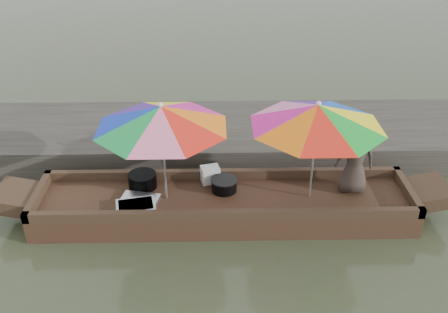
{
  "coord_description": "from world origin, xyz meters",
  "views": [
    {
      "loc": [
        -0.13,
        -6.2,
        4.58
      ],
      "look_at": [
        0.0,
        0.1,
        1.0
      ],
      "focal_mm": 40.0,
      "sensor_mm": 36.0,
      "label": 1
    }
  ],
  "objects_px": {
    "boat_hull": "(224,207)",
    "tray_crayfish": "(136,207)",
    "cooking_pot": "(143,180)",
    "charcoal_grill": "(224,185)",
    "supply_bag": "(210,174)",
    "umbrella_stern": "(314,151)",
    "vendor": "(355,157)",
    "umbrella_bow": "(164,153)",
    "tray_scallop": "(139,201)"
  },
  "relations": [
    {
      "from": "boat_hull",
      "to": "tray_crayfish",
      "type": "xyz_separation_m",
      "value": [
        -1.28,
        -0.28,
        0.22
      ]
    },
    {
      "from": "tray_crayfish",
      "to": "boat_hull",
      "type": "bearing_deg",
      "value": 12.32
    },
    {
      "from": "cooking_pot",
      "to": "umbrella_stern",
      "type": "distance_m",
      "value": 2.64
    },
    {
      "from": "tray_crayfish",
      "to": "charcoal_grill",
      "type": "xyz_separation_m",
      "value": [
        1.29,
        0.48,
        0.05
      ]
    },
    {
      "from": "boat_hull",
      "to": "cooking_pot",
      "type": "xyz_separation_m",
      "value": [
        -1.25,
        0.32,
        0.29
      ]
    },
    {
      "from": "boat_hull",
      "to": "vendor",
      "type": "xyz_separation_m",
      "value": [
        1.95,
        0.16,
        0.75
      ]
    },
    {
      "from": "charcoal_grill",
      "to": "umbrella_stern",
      "type": "height_order",
      "value": "umbrella_stern"
    },
    {
      "from": "vendor",
      "to": "tray_scallop",
      "type": "bearing_deg",
      "value": 9.35
    },
    {
      "from": "charcoal_grill",
      "to": "umbrella_bow",
      "type": "distance_m",
      "value": 1.12
    },
    {
      "from": "cooking_pot",
      "to": "charcoal_grill",
      "type": "xyz_separation_m",
      "value": [
        1.26,
        -0.13,
        -0.02
      ]
    },
    {
      "from": "supply_bag",
      "to": "umbrella_stern",
      "type": "relative_size",
      "value": 0.14
    },
    {
      "from": "charcoal_grill",
      "to": "umbrella_bow",
      "type": "relative_size",
      "value": 0.2
    },
    {
      "from": "supply_bag",
      "to": "umbrella_stern",
      "type": "bearing_deg",
      "value": -16.78
    },
    {
      "from": "charcoal_grill",
      "to": "vendor",
      "type": "distance_m",
      "value": 2.0
    },
    {
      "from": "supply_bag",
      "to": "tray_crayfish",
      "type": "bearing_deg",
      "value": -145.8
    },
    {
      "from": "cooking_pot",
      "to": "umbrella_bow",
      "type": "distance_m",
      "value": 0.83
    },
    {
      "from": "tray_crayfish",
      "to": "umbrella_bow",
      "type": "distance_m",
      "value": 0.89
    },
    {
      "from": "cooking_pot",
      "to": "boat_hull",
      "type": "bearing_deg",
      "value": -14.45
    },
    {
      "from": "charcoal_grill",
      "to": "umbrella_bow",
      "type": "bearing_deg",
      "value": -167.25
    },
    {
      "from": "umbrella_stern",
      "to": "supply_bag",
      "type": "bearing_deg",
      "value": 163.22
    },
    {
      "from": "vendor",
      "to": "umbrella_bow",
      "type": "distance_m",
      "value": 2.82
    },
    {
      "from": "charcoal_grill",
      "to": "vendor",
      "type": "xyz_separation_m",
      "value": [
        1.94,
        -0.04,
        0.49
      ]
    },
    {
      "from": "charcoal_grill",
      "to": "supply_bag",
      "type": "relative_size",
      "value": 1.38
    },
    {
      "from": "supply_bag",
      "to": "tray_scallop",
      "type": "bearing_deg",
      "value": -152.25
    },
    {
      "from": "boat_hull",
      "to": "charcoal_grill",
      "type": "height_order",
      "value": "charcoal_grill"
    },
    {
      "from": "tray_crayfish",
      "to": "supply_bag",
      "type": "distance_m",
      "value": 1.3
    },
    {
      "from": "cooking_pot",
      "to": "tray_crayfish",
      "type": "height_order",
      "value": "cooking_pot"
    },
    {
      "from": "boat_hull",
      "to": "umbrella_stern",
      "type": "bearing_deg",
      "value": 0.0
    },
    {
      "from": "cooking_pot",
      "to": "tray_scallop",
      "type": "distance_m",
      "value": 0.43
    },
    {
      "from": "cooking_pot",
      "to": "tray_crayfish",
      "type": "bearing_deg",
      "value": -92.76
    },
    {
      "from": "charcoal_grill",
      "to": "umbrella_stern",
      "type": "bearing_deg",
      "value": -8.67
    },
    {
      "from": "tray_crayfish",
      "to": "vendor",
      "type": "distance_m",
      "value": 3.3
    },
    {
      "from": "tray_scallop",
      "to": "umbrella_stern",
      "type": "xyz_separation_m",
      "value": [
        2.54,
        0.1,
        0.74
      ]
    },
    {
      "from": "boat_hull",
      "to": "vendor",
      "type": "height_order",
      "value": "vendor"
    },
    {
      "from": "boat_hull",
      "to": "cooking_pot",
      "type": "bearing_deg",
      "value": 165.55
    },
    {
      "from": "tray_scallop",
      "to": "umbrella_bow",
      "type": "height_order",
      "value": "umbrella_bow"
    },
    {
      "from": "cooking_pot",
      "to": "umbrella_stern",
      "type": "relative_size",
      "value": 0.22
    },
    {
      "from": "tray_crayfish",
      "to": "supply_bag",
      "type": "bearing_deg",
      "value": 34.2
    },
    {
      "from": "tray_crayfish",
      "to": "umbrella_bow",
      "type": "bearing_deg",
      "value": 33.53
    },
    {
      "from": "charcoal_grill",
      "to": "supply_bag",
      "type": "height_order",
      "value": "supply_bag"
    },
    {
      "from": "vendor",
      "to": "cooking_pot",
      "type": "bearing_deg",
      "value": 1.77
    },
    {
      "from": "tray_scallop",
      "to": "umbrella_stern",
      "type": "relative_size",
      "value": 0.29
    },
    {
      "from": "supply_bag",
      "to": "vendor",
      "type": "distance_m",
      "value": 2.22
    },
    {
      "from": "cooking_pot",
      "to": "charcoal_grill",
      "type": "bearing_deg",
      "value": -5.8
    },
    {
      "from": "umbrella_bow",
      "to": "umbrella_stern",
      "type": "distance_m",
      "value": 2.14
    },
    {
      "from": "cooking_pot",
      "to": "supply_bag",
      "type": "bearing_deg",
      "value": 6.93
    },
    {
      "from": "cooking_pot",
      "to": "umbrella_stern",
      "type": "xyz_separation_m",
      "value": [
        2.54,
        -0.32,
        0.66
      ]
    },
    {
      "from": "tray_crayfish",
      "to": "vendor",
      "type": "height_order",
      "value": "vendor"
    },
    {
      "from": "charcoal_grill",
      "to": "umbrella_stern",
      "type": "distance_m",
      "value": 1.47
    },
    {
      "from": "boat_hull",
      "to": "umbrella_bow",
      "type": "height_order",
      "value": "umbrella_bow"
    }
  ]
}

